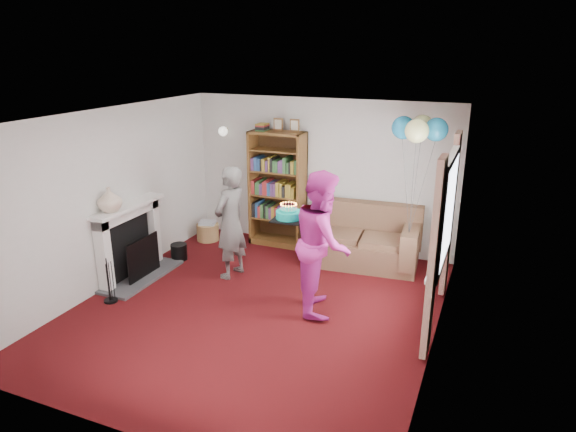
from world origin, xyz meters
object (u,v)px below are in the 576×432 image
at_px(bookcase, 278,190).
at_px(person_striped, 230,223).
at_px(sofa, 363,241).
at_px(person_magenta, 323,242).
at_px(birthday_cake, 289,215).

relative_size(bookcase, person_striped, 1.29).
bearing_deg(sofa, person_magenta, -98.52).
bearing_deg(person_striped, sofa, 136.77).
height_order(sofa, birthday_cake, birthday_cake).
bearing_deg(sofa, birthday_cake, -117.05).
height_order(bookcase, person_striped, bookcase).
bearing_deg(bookcase, person_striped, -93.89).
bearing_deg(person_striped, birthday_cake, 83.87).
height_order(sofa, person_striped, person_striped).
bearing_deg(person_magenta, bookcase, 18.51).
xyz_separation_m(sofa, person_striped, (-1.67, -1.27, 0.49)).
height_order(bookcase, sofa, bookcase).
bearing_deg(birthday_cake, person_striped, 164.35).
xyz_separation_m(person_magenta, birthday_cake, (-0.53, 0.14, 0.25)).
bearing_deg(birthday_cake, sofa, 68.00).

